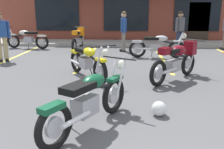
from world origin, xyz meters
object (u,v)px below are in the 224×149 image
motorcycle_foreground_classic (89,100)px  helmet_on_pavement (159,108)px  motorcycle_cream_vintage (158,45)px  motorcycle_black_cruiser (27,38)px  person_in_shorts_foreground (1,34)px  person_in_black_shirt (124,29)px  motorcycle_green_cafe_racer (87,61)px  person_near_building (180,28)px  motorcycle_orange_scrambler (177,60)px  motorcycle_red_sportbike (78,38)px

motorcycle_foreground_classic → helmet_on_pavement: size_ratio=7.35×
motorcycle_cream_vintage → helmet_on_pavement: size_ratio=8.11×
motorcycle_black_cruiser → person_in_shorts_foreground: 2.88m
motorcycle_cream_vintage → person_in_black_shirt: 1.94m
motorcycle_cream_vintage → motorcycle_foreground_classic: bearing=-106.1°
motorcycle_green_cafe_racer → motorcycle_black_cruiser: bearing=126.2°
motorcycle_foreground_classic → person_in_shorts_foreground: (-3.76, 4.86, 0.49)m
helmet_on_pavement → motorcycle_green_cafe_racer: bearing=124.7°
motorcycle_black_cruiser → person_in_shorts_foreground: person_in_shorts_foreground is taller
motorcycle_cream_vintage → person_in_black_shirt: size_ratio=1.26×
motorcycle_black_cruiser → helmet_on_pavement: 8.81m
motorcycle_foreground_classic → motorcycle_cream_vintage: bearing=73.9°
motorcycle_black_cruiser → person_near_building: bearing=1.4°
motorcycle_green_cafe_racer → person_in_shorts_foreground: 3.88m
motorcycle_orange_scrambler → person_in_black_shirt: person_in_black_shirt is taller
motorcycle_foreground_classic → person_in_black_shirt: size_ratio=1.14×
person_in_black_shirt → motorcycle_black_cruiser: bearing=173.7°
motorcycle_black_cruiser → person_in_black_shirt: person_in_black_shirt is taller
motorcycle_red_sportbike → person_near_building: (4.44, 0.50, 0.42)m
motorcycle_foreground_classic → motorcycle_orange_scrambler: size_ratio=1.10×
motorcycle_red_sportbike → person_in_black_shirt: bearing=-4.6°
person_in_shorts_foreground → helmet_on_pavement: bearing=-41.5°
motorcycle_cream_vintage → motorcycle_black_cruiser: bearing=162.0°
motorcycle_green_cafe_racer → helmet_on_pavement: bearing=-55.3°
motorcycle_red_sportbike → person_near_building: size_ratio=1.26×
motorcycle_black_cruiser → person_in_shorts_foreground: size_ratio=1.25×
motorcycle_orange_scrambler → motorcycle_cream_vintage: 2.97m
helmet_on_pavement → person_near_building: bearing=76.7°
person_in_black_shirt → person_in_shorts_foreground: 4.76m
motorcycle_cream_vintage → motorcycle_red_sportbike: bearing=155.0°
person_in_black_shirt → helmet_on_pavement: 6.75m
motorcycle_orange_scrambler → person_in_shorts_foreground: (-5.60, 1.99, 0.42)m
motorcycle_green_cafe_racer → motorcycle_cream_vintage: (2.16, 2.98, 0.00)m
person_near_building → motorcycle_red_sportbike: bearing=-173.6°
motorcycle_red_sportbike → motorcycle_cream_vintage: bearing=-25.0°
helmet_on_pavement → motorcycle_orange_scrambler: bearing=72.9°
person_in_black_shirt → person_near_building: bearing=14.8°
motorcycle_black_cruiser → motorcycle_green_cafe_racer: 5.99m
person_in_shorts_foreground → motorcycle_red_sportbike: bearing=48.9°
motorcycle_black_cruiser → motorcycle_green_cafe_racer: size_ratio=1.15×
person_in_black_shirt → person_in_shorts_foreground: bearing=-150.6°
motorcycle_green_cafe_racer → motorcycle_orange_scrambler: 2.32m
motorcycle_black_cruiser → person_near_building: size_ratio=1.25×
motorcycle_red_sportbike → person_near_building: 4.49m
motorcycle_red_sportbike → motorcycle_black_cruiser: same height
motorcycle_black_cruiser → motorcycle_cream_vintage: (5.70, -1.85, 0.00)m
motorcycle_foreground_classic → person_in_black_shirt: bearing=86.9°
motorcycle_black_cruiser → person_near_building: person_near_building is taller
person_in_black_shirt → helmet_on_pavement: bearing=-83.7°
motorcycle_foreground_classic → motorcycle_cream_vintage: size_ratio=0.91×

